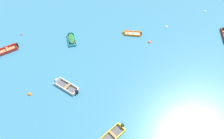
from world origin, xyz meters
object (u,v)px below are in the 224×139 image
(rowboat_red_near_left, at_px, (1,52))
(mooring_buoy_central, at_px, (21,35))
(mooring_buoy_trailing, at_px, (149,42))
(mooring_buoy_midfield, at_px, (166,27))
(rowboat_white_back_row_center, at_px, (61,83))
(mooring_buoy_far_field, at_px, (30,94))
(rowboat_orange_back_row_right, at_px, (127,33))
(mooring_buoy_near_foreground, at_px, (205,12))
(rowboat_turquoise_far_back, at_px, (71,37))

(rowboat_red_near_left, relative_size, mooring_buoy_central, 11.85)
(mooring_buoy_central, relative_size, mooring_buoy_trailing, 0.67)
(mooring_buoy_midfield, relative_size, mooring_buoy_central, 1.35)
(mooring_buoy_central, bearing_deg, rowboat_white_back_row_center, -65.09)
(rowboat_white_back_row_center, height_order, mooring_buoy_far_field, rowboat_white_back_row_center)
(rowboat_white_back_row_center, relative_size, mooring_buoy_far_field, 7.59)
(rowboat_orange_back_row_right, bearing_deg, mooring_buoy_midfield, 0.75)
(mooring_buoy_near_foreground, bearing_deg, mooring_buoy_trailing, -156.89)
(rowboat_turquoise_far_back, distance_m, mooring_buoy_far_field, 10.42)
(rowboat_orange_back_row_right, relative_size, mooring_buoy_trailing, 6.69)
(mooring_buoy_midfield, bearing_deg, mooring_buoy_central, 170.92)
(mooring_buoy_midfield, distance_m, mooring_buoy_far_field, 21.73)
(rowboat_white_back_row_center, relative_size, mooring_buoy_near_foreground, 8.35)
(mooring_buoy_trailing, bearing_deg, rowboat_white_back_row_center, -160.67)
(rowboat_white_back_row_center, distance_m, rowboat_orange_back_row_right, 12.55)
(mooring_buoy_central, distance_m, mooring_buoy_far_field, 11.32)
(mooring_buoy_midfield, bearing_deg, mooring_buoy_trailing, -144.57)
(rowboat_red_near_left, height_order, mooring_buoy_trailing, rowboat_red_near_left)
(rowboat_white_back_row_center, xyz_separation_m, mooring_buoy_near_foreground, (24.53, 9.49, -0.17))
(rowboat_red_near_left, relative_size, rowboat_turquoise_far_back, 1.17)
(mooring_buoy_near_foreground, bearing_deg, rowboat_orange_back_row_right, -170.45)
(rowboat_orange_back_row_right, bearing_deg, rowboat_turquoise_far_back, 173.49)
(mooring_buoy_midfield, bearing_deg, rowboat_turquoise_far_back, 176.62)
(rowboat_white_back_row_center, bearing_deg, mooring_buoy_midfield, 23.40)
(rowboat_white_back_row_center, bearing_deg, mooring_buoy_near_foreground, 21.16)
(rowboat_white_back_row_center, xyz_separation_m, mooring_buoy_midfield, (16.61, 7.19, -0.17))
(rowboat_white_back_row_center, bearing_deg, rowboat_orange_back_row_right, 34.50)
(rowboat_orange_back_row_right, bearing_deg, rowboat_red_near_left, 179.38)
(rowboat_red_near_left, bearing_deg, rowboat_turquoise_far_back, 4.46)
(rowboat_white_back_row_center, xyz_separation_m, rowboat_red_near_left, (-7.44, 7.30, 0.02))
(rowboat_orange_back_row_right, bearing_deg, mooring_buoy_trailing, -46.22)
(mooring_buoy_midfield, xyz_separation_m, mooring_buoy_trailing, (-3.78, -2.69, 0.00))
(rowboat_red_near_left, xyz_separation_m, mooring_buoy_near_foreground, (31.97, 2.20, -0.19))
(rowboat_orange_back_row_right, distance_m, mooring_buoy_far_field, 16.00)
(rowboat_turquoise_far_back, height_order, mooring_buoy_trailing, rowboat_turquoise_far_back)
(rowboat_turquoise_far_back, height_order, mooring_buoy_far_field, rowboat_turquoise_far_back)
(rowboat_orange_back_row_right, xyz_separation_m, mooring_buoy_far_field, (-14.01, -7.72, -0.13))
(mooring_buoy_far_field, bearing_deg, mooring_buoy_central, 96.42)
(rowboat_turquoise_far_back, height_order, mooring_buoy_central, rowboat_turquoise_far_back)
(mooring_buoy_midfield, relative_size, mooring_buoy_near_foreground, 1.03)
(rowboat_turquoise_far_back, distance_m, mooring_buoy_midfield, 14.51)
(mooring_buoy_midfield, bearing_deg, rowboat_white_back_row_center, -156.60)
(rowboat_orange_back_row_right, height_order, rowboat_red_near_left, rowboat_red_near_left)
(rowboat_turquoise_far_back, height_order, mooring_buoy_near_foreground, rowboat_turquoise_far_back)
(rowboat_orange_back_row_right, xyz_separation_m, mooring_buoy_central, (-15.28, 3.53, -0.13))
(mooring_buoy_central, relative_size, mooring_buoy_far_field, 0.69)
(rowboat_red_near_left, height_order, mooring_buoy_central, rowboat_red_near_left)
(mooring_buoy_trailing, xyz_separation_m, mooring_buoy_near_foreground, (11.70, 4.99, 0.00))
(rowboat_white_back_row_center, distance_m, mooring_buoy_midfield, 18.10)
(rowboat_turquoise_far_back, relative_size, mooring_buoy_near_foreground, 7.71)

